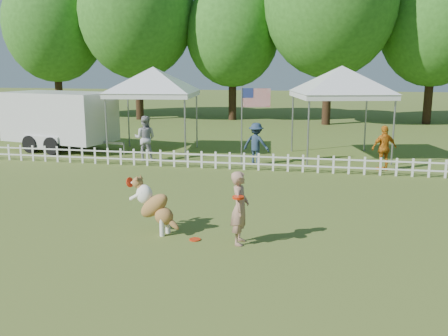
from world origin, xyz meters
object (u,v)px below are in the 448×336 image
at_px(canopy_tent_left, 154,111).
at_px(spectator_b, 256,144).
at_px(dog, 155,206).
at_px(spectator_c, 384,148).
at_px(handler, 240,208).
at_px(cargo_trailer, 60,120).
at_px(flag_pole, 242,127).
at_px(frisbee_on_turf, 195,239).
at_px(canopy_tent_right, 340,114).
at_px(spectator_a, 145,138).

relative_size(canopy_tent_left, spectator_b, 2.25).
bearing_deg(spectator_b, dog, 96.35).
relative_size(dog, spectator_c, 0.78).
bearing_deg(handler, cargo_trailer, 42.09).
bearing_deg(cargo_trailer, handler, -33.74).
relative_size(cargo_trailer, flag_pole, 2.01).
height_order(frisbee_on_turf, flag_pole, flag_pole).
relative_size(handler, dog, 1.25).
bearing_deg(handler, canopy_tent_right, -13.91).
relative_size(dog, frisbee_on_turf, 5.13).
distance_m(handler, frisbee_on_turf, 1.19).
distance_m(canopy_tent_left, spectator_b, 4.75).
xyz_separation_m(canopy_tent_right, spectator_c, (1.46, -2.09, -0.95)).
xyz_separation_m(dog, frisbee_on_turf, (0.95, -0.28, -0.59)).
relative_size(frisbee_on_turf, spectator_c, 0.15).
xyz_separation_m(canopy_tent_left, cargo_trailer, (-4.20, -0.03, -0.46)).
xyz_separation_m(dog, cargo_trailer, (-7.47, 9.45, 0.64)).
distance_m(handler, dog, 1.92).
height_order(canopy_tent_right, spectator_a, canopy_tent_right).
xyz_separation_m(flag_pole, spectator_b, (0.48, 0.32, -0.65)).
distance_m(dog, frisbee_on_turf, 1.15).
distance_m(canopy_tent_right, flag_pole, 4.10).
height_order(handler, dog, handler).
bearing_deg(spectator_c, canopy_tent_left, -36.06).
bearing_deg(cargo_trailer, canopy_tent_left, 12.86).
bearing_deg(flag_pole, spectator_a, 161.69).
bearing_deg(frisbee_on_turf, cargo_trailer, 130.87).
bearing_deg(canopy_tent_left, dog, -77.04).
xyz_separation_m(canopy_tent_right, spectator_b, (-2.96, -1.89, -0.96)).
distance_m(flag_pole, spectator_c, 4.94).
distance_m(frisbee_on_turf, cargo_trailer, 12.93).
relative_size(dog, canopy_tent_right, 0.35).
bearing_deg(handler, flag_pole, 7.36).
bearing_deg(handler, spectator_c, -26.17).
distance_m(flag_pole, spectator_b, 0.87).
relative_size(spectator_b, spectator_c, 0.98).
bearing_deg(cargo_trailer, frisbee_on_turf, -36.72).
relative_size(dog, spectator_a, 0.71).
bearing_deg(spectator_a, spectator_b, 177.53).
distance_m(canopy_tent_left, spectator_a, 1.90).
height_order(frisbee_on_turf, spectator_c, spectator_c).
height_order(spectator_b, spectator_c, spectator_c).
bearing_deg(spectator_b, spectator_a, 15.77).
height_order(cargo_trailer, spectator_c, cargo_trailer).
relative_size(handler, canopy_tent_right, 0.44).
relative_size(handler, spectator_b, 0.99).
bearing_deg(frisbee_on_turf, handler, -0.80).
relative_size(canopy_tent_right, spectator_c, 2.23).
distance_m(cargo_trailer, spectator_c, 13.12).
relative_size(handler, cargo_trailer, 0.27).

